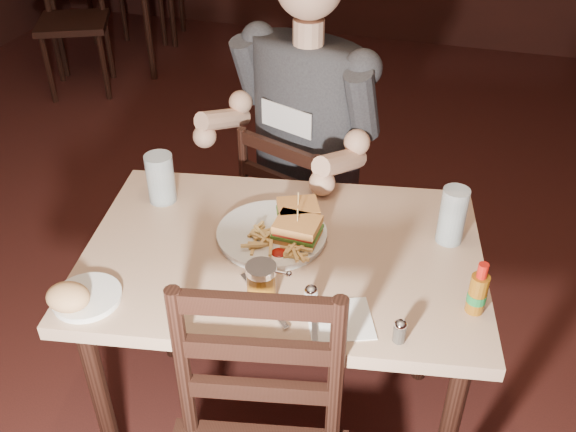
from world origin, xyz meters
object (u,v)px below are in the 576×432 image
(glass_right, at_px, (452,216))
(dinner_plate, at_px, (272,235))
(chair_far, at_px, (307,220))
(syrup_dispenser, at_px, (261,282))
(diner, at_px, (300,105))
(side_plate, at_px, (87,299))
(bg_chair_near, at_px, (73,22))
(main_table, at_px, (283,277))
(glass_left, at_px, (161,178))
(hot_sauce, at_px, (479,288))

(glass_right, bearing_deg, dinner_plate, -164.94)
(chair_far, bearing_deg, syrup_dispenser, 117.67)
(diner, xyz_separation_m, side_plate, (-0.29, -0.91, -0.14))
(bg_chair_near, xyz_separation_m, glass_right, (2.52, -2.08, 0.38))
(syrup_dispenser, relative_size, side_plate, 0.60)
(glass_right, bearing_deg, main_table, -158.02)
(glass_left, bearing_deg, side_plate, -88.53)
(glass_right, bearing_deg, syrup_dispenser, -139.24)
(dinner_plate, height_order, glass_right, glass_right)
(dinner_plate, bearing_deg, chair_far, 94.83)
(main_table, distance_m, hot_sauce, 0.54)
(chair_far, height_order, side_plate, chair_far)
(diner, relative_size, syrup_dispenser, 9.82)
(glass_right, distance_m, side_plate, 0.97)
(main_table, height_order, bg_chair_near, bg_chair_near)
(side_plate, bearing_deg, glass_left, 91.47)
(diner, distance_m, glass_right, 0.68)
(diner, height_order, dinner_plate, diner)
(dinner_plate, relative_size, glass_right, 1.80)
(syrup_dispenser, bearing_deg, hot_sauce, 1.74)
(glass_right, bearing_deg, diner, 142.66)
(glass_right, bearing_deg, side_plate, -149.21)
(dinner_plate, xyz_separation_m, glass_right, (0.47, 0.13, 0.07))
(bg_chair_near, xyz_separation_m, glass_left, (1.68, -2.12, 0.38))
(glass_left, xyz_separation_m, glass_right, (0.84, 0.04, 0.01))
(glass_left, bearing_deg, main_table, -17.95)
(diner, bearing_deg, glass_left, -103.27)
(glass_left, relative_size, glass_right, 0.92)
(chair_far, height_order, hot_sauce, hot_sauce)
(main_table, xyz_separation_m, bg_chair_near, (-2.10, 2.26, -0.21))
(diner, bearing_deg, syrup_dispenser, -60.62)
(glass_left, height_order, glass_right, glass_right)
(main_table, relative_size, diner, 1.20)
(glass_right, relative_size, hot_sauce, 1.15)
(hot_sauce, distance_m, syrup_dispenser, 0.52)
(diner, xyz_separation_m, dinner_plate, (0.07, -0.54, -0.14))
(syrup_dispenser, bearing_deg, main_table, 81.59)
(main_table, xyz_separation_m, diner, (-0.11, 0.58, 0.24))
(chair_far, distance_m, hot_sauce, 1.03)
(bg_chair_near, height_order, hot_sauce, bg_chair_near)
(main_table, height_order, glass_right, glass_right)
(main_table, distance_m, side_plate, 0.53)
(hot_sauce, xyz_separation_m, side_plate, (-0.91, -0.23, -0.07))
(diner, distance_m, side_plate, 0.96)
(diner, height_order, syrup_dispenser, diner)
(chair_far, distance_m, side_plate, 1.06)
(bg_chair_near, xyz_separation_m, diner, (1.98, -1.67, 0.45))
(glass_right, distance_m, hot_sauce, 0.28)
(side_plate, bearing_deg, syrup_dispenser, 17.75)
(bg_chair_near, height_order, glass_right, bg_chair_near)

